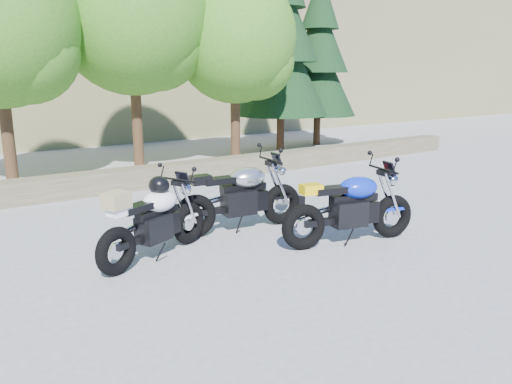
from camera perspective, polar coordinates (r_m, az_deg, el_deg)
ground at (r=7.49m, az=3.11°, el=-7.25°), size 90.00×90.00×0.00m
stone_wall at (r=12.09m, az=-13.02°, el=1.62°), size 22.00×0.55×0.50m
tree_decid_left at (r=12.86m, az=-27.12°, el=16.41°), size 3.67×3.67×5.62m
tree_decid_mid at (r=14.15m, az=-13.52°, el=18.69°), size 4.08×4.08×6.24m
tree_decid_right at (r=14.85m, az=-1.96°, el=16.67°), size 3.54×3.54×5.41m
conifer_near at (r=17.33m, az=2.93°, el=16.78°), size 3.17×3.17×7.06m
conifer_far at (r=19.17m, az=7.19°, el=15.14°), size 2.82×2.82×6.27m
silver_bike at (r=8.49m, az=-1.73°, el=-0.63°), size 2.40×0.76×1.20m
white_bike at (r=7.35m, az=-11.58°, el=-3.08°), size 2.06×1.04×1.20m
blue_bike at (r=7.99m, az=10.79°, el=-1.85°), size 2.32×0.85×1.18m
backpack at (r=9.60m, az=4.75°, el=-1.59°), size 0.28×0.25×0.35m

